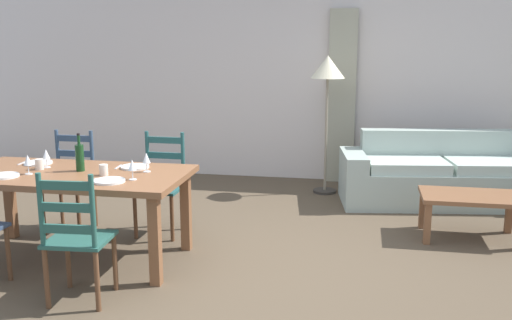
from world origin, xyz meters
TOP-DOWN VIEW (x-y plane):
  - ground_plane at (0.00, 0.00)m, footprint 9.60×9.60m
  - wall_far at (0.00, 3.30)m, footprint 9.60×0.16m
  - curtain_panel_left at (0.64, 3.16)m, footprint 0.35×0.08m
  - dining_table at (-1.43, 0.02)m, footprint 1.90×0.96m
  - dining_chair_near_right at (-1.00, -0.74)m, footprint 0.45×0.43m
  - dining_chair_far_left at (-1.84, 0.73)m, footprint 0.42×0.40m
  - dining_chair_far_right at (-0.94, 0.80)m, footprint 0.43×0.41m
  - dinner_plate_near_left at (-1.88, -0.23)m, footprint 0.24×0.24m
  - dinner_plate_near_right at (-0.98, -0.23)m, footprint 0.24×0.24m
  - fork_near_right at (-1.13, -0.23)m, footprint 0.03×0.17m
  - dinner_plate_far_left at (-1.88, 0.27)m, footprint 0.24×0.24m
  - fork_far_left at (-2.03, 0.27)m, footprint 0.03×0.17m
  - dinner_plate_far_right at (-0.98, 0.27)m, footprint 0.24×0.24m
  - fork_far_right at (-1.13, 0.27)m, footprint 0.03×0.17m
  - wine_bottle at (-1.38, 0.07)m, footprint 0.07×0.07m
  - wine_glass_near_left at (-1.73, -0.11)m, footprint 0.06×0.06m
  - wine_glass_near_right at (-0.83, -0.13)m, footprint 0.06×0.06m
  - wine_glass_far_left at (-1.72, 0.14)m, footprint 0.06×0.06m
  - wine_glass_far_right at (-0.82, 0.14)m, footprint 0.06×0.06m
  - coffee_cup_primary at (-1.12, -0.04)m, footprint 0.07×0.07m
  - coffee_cup_secondary at (-1.74, 0.06)m, footprint 0.07×0.07m
  - couch at (1.83, 2.37)m, footprint 2.37×1.12m
  - coffee_table at (1.92, 1.16)m, footprint 0.90×0.56m
  - standing_lamp at (0.49, 2.56)m, footprint 0.40×0.40m

SIDE VIEW (x-z plane):
  - ground_plane at x=0.00m, z-range -0.02..0.00m
  - couch at x=1.83m, z-range -0.11..0.69m
  - coffee_table at x=1.92m, z-range 0.15..0.57m
  - dining_chair_near_right at x=-1.00m, z-range 0.00..0.96m
  - dining_chair_far_left at x=-1.84m, z-range 0.00..0.96m
  - dining_chair_far_right at x=-0.94m, z-range 0.00..0.96m
  - dining_table at x=-1.43m, z-range 0.29..1.04m
  - fork_near_right at x=-1.13m, z-range 0.75..0.76m
  - fork_far_left at x=-2.03m, z-range 0.75..0.76m
  - fork_far_right at x=-1.13m, z-range 0.75..0.76m
  - dinner_plate_near_left at x=-1.88m, z-range 0.75..0.77m
  - dinner_plate_near_right at x=-0.98m, z-range 0.75..0.77m
  - dinner_plate_far_left at x=-1.88m, z-range 0.75..0.77m
  - dinner_plate_far_right at x=-0.98m, z-range 0.75..0.77m
  - coffee_cup_primary at x=-1.12m, z-range 0.75..0.84m
  - coffee_cup_secondary at x=-1.74m, z-range 0.75..0.84m
  - wine_glass_near_left at x=-1.73m, z-range 0.78..0.94m
  - wine_glass_near_right at x=-0.83m, z-range 0.78..0.94m
  - wine_glass_far_left at x=-1.72m, z-range 0.78..0.94m
  - wine_glass_far_right at x=-0.82m, z-range 0.78..0.94m
  - wine_bottle at x=-1.38m, z-range 0.71..1.03m
  - curtain_panel_left at x=0.64m, z-range 0.00..2.20m
  - wall_far at x=0.00m, z-range 0.00..2.70m
  - standing_lamp at x=0.49m, z-range 0.59..2.23m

